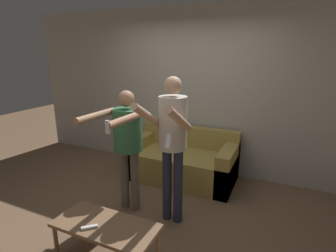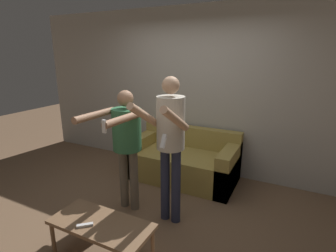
{
  "view_description": "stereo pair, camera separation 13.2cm",
  "coord_description": "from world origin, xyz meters",
  "px_view_note": "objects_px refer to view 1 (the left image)",
  "views": [
    {
      "loc": [
        1.43,
        -2.44,
        1.98
      ],
      "look_at": [
        0.01,
        0.65,
        1.02
      ],
      "focal_mm": 28.0,
      "sensor_mm": 36.0,
      "label": 1
    },
    {
      "loc": [
        1.54,
        -2.39,
        1.98
      ],
      "look_at": [
        0.01,
        0.65,
        1.02
      ],
      "focal_mm": 28.0,
      "sensor_mm": 36.0,
      "label": 2
    }
  ],
  "objects_px": {
    "coffee_table": "(105,228)",
    "remote_on_table": "(89,227)",
    "person_standing_right": "(172,135)",
    "person_standing_left": "(127,137)",
    "couch": "(182,161)"
  },
  "relations": [
    {
      "from": "coffee_table",
      "to": "remote_on_table",
      "type": "relative_size",
      "value": 7.43
    },
    {
      "from": "person_standing_right",
      "to": "remote_on_table",
      "type": "relative_size",
      "value": 12.8
    },
    {
      "from": "coffee_table",
      "to": "person_standing_left",
      "type": "bearing_deg",
      "value": 108.44
    },
    {
      "from": "couch",
      "to": "person_standing_right",
      "type": "relative_size",
      "value": 0.96
    },
    {
      "from": "person_standing_right",
      "to": "coffee_table",
      "type": "height_order",
      "value": "person_standing_right"
    },
    {
      "from": "couch",
      "to": "person_standing_left",
      "type": "distance_m",
      "value": 1.35
    },
    {
      "from": "couch",
      "to": "coffee_table",
      "type": "relative_size",
      "value": 1.66
    },
    {
      "from": "couch",
      "to": "person_standing_left",
      "type": "xyz_separation_m",
      "value": [
        -0.3,
        -1.11,
        0.71
      ]
    },
    {
      "from": "person_standing_left",
      "to": "couch",
      "type": "bearing_deg",
      "value": 74.98
    },
    {
      "from": "coffee_table",
      "to": "person_standing_right",
      "type": "bearing_deg",
      "value": 69.63
    },
    {
      "from": "person_standing_right",
      "to": "coffee_table",
      "type": "distance_m",
      "value": 1.16
    },
    {
      "from": "couch",
      "to": "person_standing_left",
      "type": "height_order",
      "value": "person_standing_left"
    },
    {
      "from": "person_standing_right",
      "to": "remote_on_table",
      "type": "height_order",
      "value": "person_standing_right"
    },
    {
      "from": "person_standing_left",
      "to": "person_standing_right",
      "type": "xyz_separation_m",
      "value": [
        0.6,
        0.01,
        0.1
      ]
    },
    {
      "from": "coffee_table",
      "to": "remote_on_table",
      "type": "bearing_deg",
      "value": -128.35
    }
  ]
}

